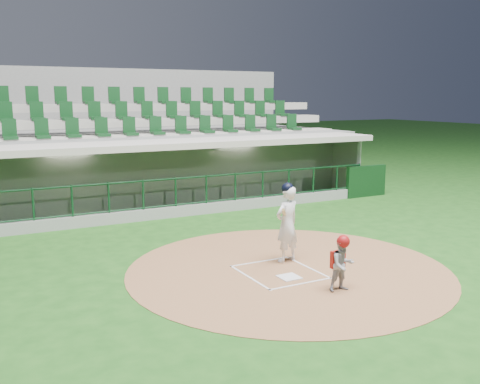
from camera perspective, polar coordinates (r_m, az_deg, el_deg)
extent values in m
plane|color=#194714|center=(12.15, 3.44, -8.19)|extent=(120.00, 120.00, 0.00)
cylinder|color=brown|center=(12.14, 5.16, -8.20)|extent=(7.20, 7.20, 0.01)
cube|color=silver|center=(11.58, 5.26, -9.03)|extent=(0.43, 0.43, 0.02)
cube|color=white|center=(11.54, 1.00, -9.08)|extent=(0.05, 1.80, 0.01)
cube|color=white|center=(12.29, 7.20, -7.94)|extent=(0.05, 1.80, 0.01)
cube|color=silver|center=(12.59, 2.14, -7.43)|extent=(1.55, 0.05, 0.01)
cube|color=silver|center=(11.23, 6.53, -9.70)|extent=(1.55, 0.05, 0.01)
cube|color=gray|center=(18.87, -8.48, -3.35)|extent=(15.00, 3.00, 0.10)
cube|color=slate|center=(20.09, -10.11, 1.49)|extent=(15.00, 0.20, 2.70)
cube|color=#A69F93|center=(19.94, -10.02, 2.16)|extent=(13.50, 0.04, 0.90)
cube|color=gray|center=(22.18, 10.02, 2.30)|extent=(0.20, 3.00, 2.70)
cube|color=#A9A299|center=(18.18, -8.45, 5.25)|extent=(15.40, 3.50, 0.20)
cube|color=gray|center=(17.29, -6.83, -2.17)|extent=(15.00, 0.15, 0.40)
cube|color=black|center=(17.03, -6.94, 3.01)|extent=(15.00, 0.01, 0.95)
cube|color=brown|center=(19.78, -9.52, -1.94)|extent=(12.75, 0.40, 0.45)
cube|color=white|center=(17.68, -17.94, 4.31)|extent=(1.30, 0.35, 0.04)
cube|color=white|center=(19.61, -0.36, 5.33)|extent=(1.30, 0.35, 0.04)
cube|color=black|center=(21.19, 13.29, 1.14)|extent=(1.80, 0.18, 1.20)
imported|color=#A71912|center=(19.09, -15.57, -0.45)|extent=(1.15, 0.64, 1.86)
imported|color=#B2131D|center=(19.77, -8.66, -0.33)|extent=(0.82, 0.61, 1.53)
imported|color=#AF1B12|center=(20.77, 0.26, 0.35)|extent=(1.48, 0.54, 1.57)
cube|color=gray|center=(21.62, -11.47, 2.85)|extent=(17.00, 6.50, 2.50)
cube|color=#A29D92|center=(20.07, -10.37, 5.64)|extent=(16.60, 0.95, 0.30)
cube|color=gray|center=(20.95, -11.21, 7.31)|extent=(16.60, 0.95, 0.30)
cube|color=gray|center=(21.84, -11.98, 8.83)|extent=(16.60, 0.95, 0.30)
cube|color=slate|center=(24.72, -13.81, 6.86)|extent=(17.00, 0.25, 5.05)
imported|color=white|center=(12.45, 5.05, -3.42)|extent=(0.73, 0.57, 1.79)
sphere|color=black|center=(12.28, 5.11, 0.36)|extent=(0.28, 0.28, 0.28)
cylinder|color=tan|center=(12.03, 4.72, -2.21)|extent=(0.58, 0.79, 0.39)
imported|color=#99999E|center=(10.83, 10.87, -7.66)|extent=(0.55, 0.44, 1.06)
sphere|color=maroon|center=(10.69, 10.96, -5.21)|extent=(0.26, 0.26, 0.26)
cube|color=#A51811|center=(10.92, 10.39, -7.06)|extent=(0.32, 0.10, 0.35)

